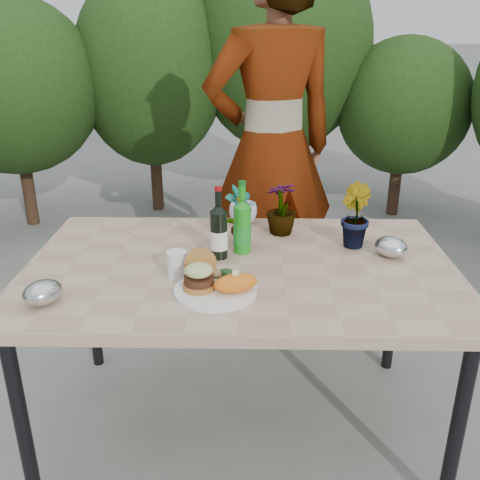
{
  "coord_description": "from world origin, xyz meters",
  "views": [
    {
      "loc": [
        0.03,
        -1.82,
        1.6
      ],
      "look_at": [
        0.0,
        -0.08,
        0.88
      ],
      "focal_mm": 40.0,
      "sensor_mm": 36.0,
      "label": 1
    }
  ],
  "objects_px": {
    "wine_bottle": "(219,232)",
    "person": "(272,150)",
    "patio_table": "(240,278)",
    "dinner_plate": "(216,290)"
  },
  "relations": [
    {
      "from": "person",
      "to": "dinner_plate",
      "type": "bearing_deg",
      "value": 57.25
    },
    {
      "from": "dinner_plate",
      "to": "wine_bottle",
      "type": "distance_m",
      "value": 0.3
    },
    {
      "from": "patio_table",
      "to": "person",
      "type": "height_order",
      "value": "person"
    },
    {
      "from": "wine_bottle",
      "to": "person",
      "type": "relative_size",
      "value": 0.14
    },
    {
      "from": "wine_bottle",
      "to": "person",
      "type": "distance_m",
      "value": 0.85
    },
    {
      "from": "patio_table",
      "to": "wine_bottle",
      "type": "height_order",
      "value": "wine_bottle"
    },
    {
      "from": "patio_table",
      "to": "dinner_plate",
      "type": "bearing_deg",
      "value": -109.11
    },
    {
      "from": "dinner_plate",
      "to": "wine_bottle",
      "type": "bearing_deg",
      "value": 90.78
    },
    {
      "from": "dinner_plate",
      "to": "person",
      "type": "xyz_separation_m",
      "value": [
        0.22,
        1.1,
        0.23
      ]
    },
    {
      "from": "wine_bottle",
      "to": "person",
      "type": "height_order",
      "value": "person"
    }
  ]
}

